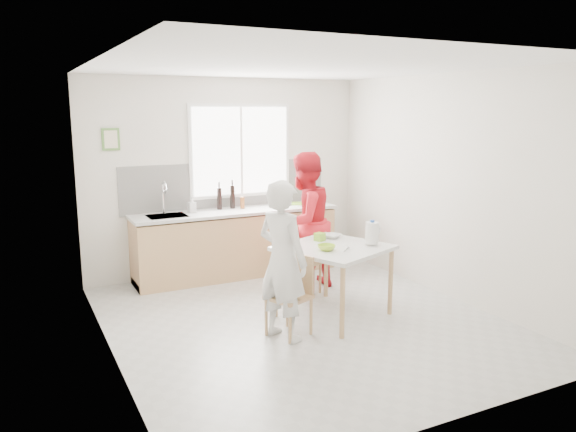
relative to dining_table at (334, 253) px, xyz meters
name	(u,v)px	position (x,y,z in m)	size (l,w,h in m)	color
ground	(303,321)	(-0.39, -0.01, -0.71)	(4.50, 4.50, 0.00)	#B7B7B2
room_shell	(304,171)	(-0.39, -0.01, 0.93)	(4.50, 4.50, 4.50)	silver
window	(241,151)	(-0.19, 2.22, 0.99)	(1.50, 0.06, 1.30)	white
backsplash	(228,185)	(-0.39, 2.23, 0.51)	(3.00, 0.02, 0.65)	white
picture_frame	(111,139)	(-1.94, 2.22, 1.19)	(0.22, 0.03, 0.28)	#5B9041
kitchen_counter	(236,246)	(-0.39, 1.94, -0.30)	(2.84, 0.64, 1.37)	tan
dining_table	(334,253)	(0.00, 0.00, 0.00)	(1.34, 1.34, 0.80)	silver
chair_left	(293,291)	(-0.64, -0.25, -0.26)	(0.49, 0.49, 0.82)	tan
chair_far	(298,258)	(0.03, 0.88, -0.27)	(0.49, 0.49, 0.81)	tan
person_white	(283,261)	(-0.78, -0.31, 0.09)	(0.59, 0.39, 1.61)	silver
person_red	(304,222)	(0.15, 0.96, 0.16)	(0.85, 0.67, 1.76)	red
bowl_green	(326,248)	(-0.17, -0.12, 0.11)	(0.19, 0.19, 0.06)	#A4CF2F
bowl_white	(332,236)	(0.19, 0.34, 0.11)	(0.19, 0.19, 0.05)	silver
milk_jug	(372,233)	(0.40, -0.14, 0.22)	(0.20, 0.15, 0.26)	white
green_box	(320,237)	(-0.01, 0.30, 0.13)	(0.10, 0.10, 0.09)	#7FB329
spoon	(346,250)	(0.01, -0.23, 0.09)	(0.01, 0.01, 0.16)	#A5A5AA
cutting_board	(302,203)	(0.66, 1.97, 0.21)	(0.35, 0.25, 0.01)	#85BE2C
wine_bottle_a	(232,197)	(-0.38, 2.09, 0.37)	(0.07, 0.07, 0.32)	black
wine_bottle_b	(219,199)	(-0.57, 2.08, 0.36)	(0.07, 0.07, 0.30)	black
jar_amber	(242,203)	(-0.26, 2.01, 0.29)	(0.06, 0.06, 0.16)	#995221
soap_bottle	(192,205)	(-0.97, 2.04, 0.31)	(0.09, 0.09, 0.20)	#999999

